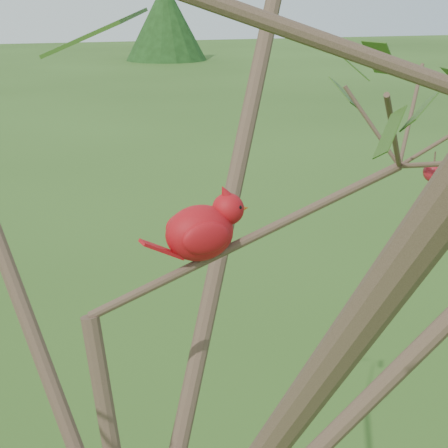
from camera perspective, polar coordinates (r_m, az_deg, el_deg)
name	(u,v)px	position (r m, az deg, el deg)	size (l,w,h in m)	color
crabapple_tree	(140,247)	(1.13, -6.97, -1.92)	(2.35, 2.05, 2.95)	#3C2D20
cardinal	(203,229)	(1.26, -1.74, -0.46)	(0.22, 0.12, 0.15)	#B9100F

